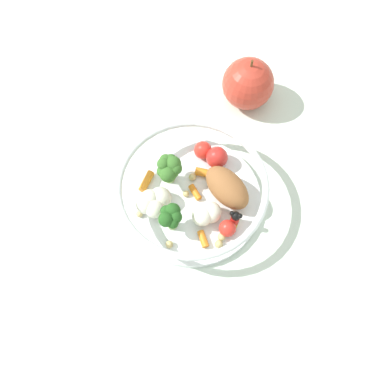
# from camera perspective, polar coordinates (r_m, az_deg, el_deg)

# --- Properties ---
(ground_plane) EXTENTS (2.40, 2.40, 0.00)m
(ground_plane) POSITION_cam_1_polar(r_m,az_deg,el_deg) (0.65, -0.06, -1.91)
(ground_plane) COLOR silver
(food_container) EXTENTS (0.22, 0.22, 0.06)m
(food_container) POSITION_cam_1_polar(r_m,az_deg,el_deg) (0.63, 0.21, -0.06)
(food_container) COLOR white
(food_container) RESTS_ON ground_plane
(loose_apple) EXTENTS (0.08, 0.08, 0.10)m
(loose_apple) POSITION_cam_1_polar(r_m,az_deg,el_deg) (0.72, 7.37, 13.92)
(loose_apple) COLOR #BC3828
(loose_apple) RESTS_ON ground_plane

